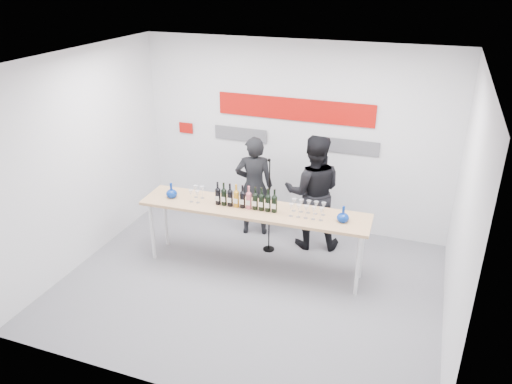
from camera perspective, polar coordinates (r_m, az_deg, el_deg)
ground at (r=6.93m, az=-0.75°, el=-10.51°), size 5.00×5.00×0.00m
back_wall at (r=7.97m, az=4.34°, el=6.33°), size 5.00×0.04×3.00m
signage at (r=7.87m, az=3.96°, el=8.44°), size 3.38×0.02×0.79m
tasting_table at (r=6.84m, az=-0.29°, el=-2.38°), size 3.20×0.77×0.95m
wine_bottles at (r=6.74m, az=-1.19°, el=-0.57°), size 0.89×0.11×0.33m
decanter_left at (r=7.18m, az=-9.65°, el=0.20°), size 0.16×0.16×0.21m
decanter_right at (r=6.51m, az=9.94°, el=-2.49°), size 0.16×0.16×0.21m
glasses_left at (r=7.05m, az=-6.79°, el=-0.23°), size 0.17×0.23×0.18m
glasses_right at (r=6.60m, az=5.89°, el=-1.98°), size 0.47×0.24×0.18m
presenter_left at (r=7.82m, az=-0.22°, el=0.66°), size 0.68×0.55×1.63m
presenter_right at (r=7.48m, az=6.54°, el=-0.03°), size 1.00×0.87×1.78m
mic_stand at (r=7.47m, az=1.49°, el=-3.59°), size 0.18×0.18×1.50m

